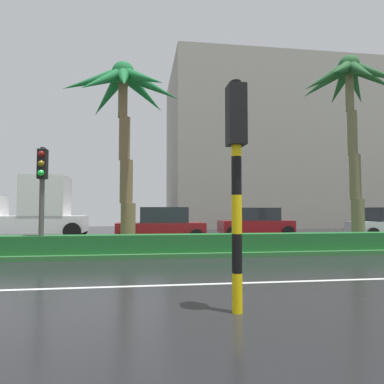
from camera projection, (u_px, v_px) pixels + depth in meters
palm_tree_centre_left at (124, 101)px, 13.87m from camera, size 4.69×4.55×7.30m
palm_tree_centre at (350, 94)px, 15.09m from camera, size 4.31×4.23×8.07m
traffic_signal_median_right at (42, 180)px, 11.32m from camera, size 0.28×0.43×3.46m
traffic_signal_foreground at (236, 152)px, 5.55m from camera, size 0.28×0.43×3.62m
box_truck_lead at (27, 211)px, 19.40m from camera, size 6.40×2.64×3.46m
car_in_traffic_second at (161, 225)px, 17.37m from camera, size 4.30×2.02×1.72m
car_in_traffic_third at (256, 223)px, 21.03m from camera, size 4.30×2.02×1.72m
building_far_right at (271, 151)px, 36.48m from camera, size 20.63×13.07×15.48m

